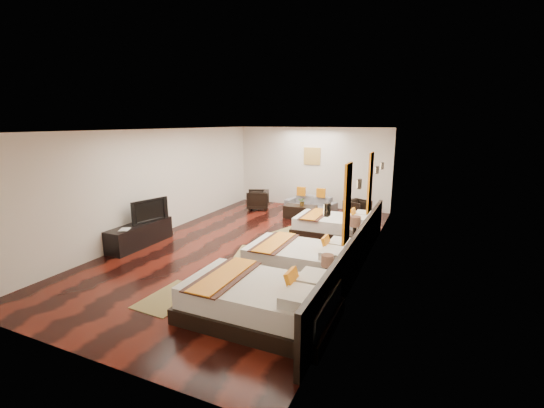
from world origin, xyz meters
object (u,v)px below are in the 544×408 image
at_px(sofa, 311,204).
at_px(coffee_table, 300,212).
at_px(bed_far, 336,226).
at_px(tv, 148,210).
at_px(book, 120,230).
at_px(bed_mid, 302,259).
at_px(armchair_left, 258,200).
at_px(armchair_right, 357,209).
at_px(table_plant, 302,202).
at_px(tv_console, 140,234).
at_px(figurine, 158,211).
at_px(nightstand_b, 354,242).
at_px(nightstand_a, 327,283).
at_px(bed_near, 261,300).

relative_size(sofa, coffee_table, 1.72).
bearing_deg(coffee_table, bed_far, -42.63).
height_order(tv, book, tv).
bearing_deg(bed_far, bed_mid, -89.98).
distance_m(armchair_left, armchair_right, 3.42).
bearing_deg(sofa, coffee_table, -80.39).
xyz_separation_m(sofa, armchair_right, (1.66, -0.43, 0.05)).
height_order(tv, coffee_table, tv).
relative_size(coffee_table, table_plant, 3.80).
bearing_deg(tv_console, figurine, 90.00).
distance_m(bed_mid, coffee_table, 4.29).
xyz_separation_m(tv_console, book, (0.00, -0.61, 0.29)).
bearing_deg(tv, bed_far, -45.36).
height_order(nightstand_b, table_plant, nightstand_b).
bearing_deg(bed_mid, book, -171.23).
bearing_deg(nightstand_b, bed_mid, -118.38).
height_order(bed_mid, book, bed_mid).
relative_size(tv_console, figurine, 5.66).
height_order(nightstand_b, tv_console, nightstand_b).
bearing_deg(armchair_right, bed_mid, -156.61).
bearing_deg(table_plant, bed_mid, -70.58).
height_order(nightstand_a, nightstand_b, nightstand_b).
bearing_deg(tv, tv_console, -176.29).
height_order(bed_mid, nightstand_a, bed_mid).
height_order(bed_mid, figurine, figurine).
distance_m(nightstand_b, tv, 5.06).
height_order(book, coffee_table, book).
xyz_separation_m(tv_console, armchair_left, (0.96, 4.57, 0.06)).
bearing_deg(bed_near, nightstand_a, 54.72).
height_order(nightstand_a, tv_console, nightstand_a).
bearing_deg(nightstand_b, bed_far, 120.43).
bearing_deg(armchair_right, bed_near, -155.94).
distance_m(nightstand_b, sofa, 4.31).
bearing_deg(coffee_table, book, -120.18).
distance_m(figurine, armchair_right, 5.94).
distance_m(bed_far, armchair_right, 1.99).
bearing_deg(nightstand_a, sofa, 110.56).
distance_m(sofa, armchair_left, 1.83).
bearing_deg(figurine, bed_mid, -8.70).
bearing_deg(armchair_left, coffee_table, 52.75).
height_order(sofa, armchair_right, armchair_right).
bearing_deg(sofa, table_plant, -77.28).
distance_m(bed_mid, tv_console, 4.20).
xyz_separation_m(bed_mid, bed_far, (-0.00, 2.66, -0.01)).
height_order(sofa, coffee_table, sofa).
bearing_deg(figurine, armchair_left, 76.07).
distance_m(bed_near, sofa, 7.15).
height_order(figurine, coffee_table, figurine).
bearing_deg(book, sofa, 64.60).
bearing_deg(bed_near, tv, 152.58).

